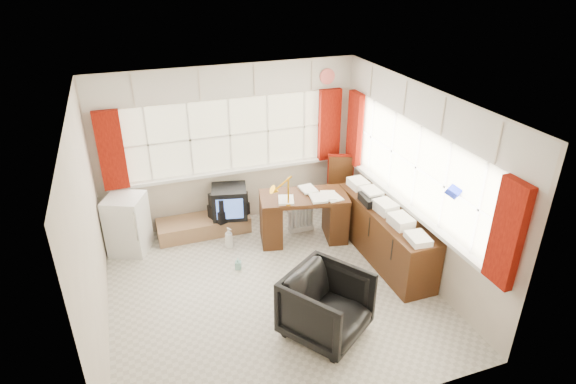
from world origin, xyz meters
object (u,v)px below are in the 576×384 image
Objects in this scene: desk at (303,215)px; mini_fridge at (128,224)px; radiator at (301,217)px; task_chair at (340,185)px; credenza at (384,233)px; crt_tv at (229,202)px; office_chair at (326,306)px; tv_bench at (204,226)px; desk_lamp at (288,184)px.

mini_fridge is (-2.49, 0.55, 0.02)m from desk.
mini_fridge reaches higher than radiator.
credenza is at bearing -87.56° from task_chair.
radiator is at bearing -20.72° from crt_tv.
task_chair is at bearing 27.25° from office_chair.
crt_tv is 0.71× the size of mini_fridge.
office_chair is (-0.49, -1.97, -0.02)m from desk.
office_chair is 0.43× the size of credenza.
radiator reaches higher than tv_bench.
office_chair is 1.39× the size of crt_tv.
office_chair is 2.81m from tv_bench.
task_chair is at bearing 17.62° from radiator.
crt_tv is (-1.02, 0.39, 0.26)m from radiator.
task_chair reaches higher than office_chair.
tv_bench is at bearing 175.47° from task_chair.
task_chair is (0.83, 0.50, 0.14)m from desk.
office_chair is at bearing -51.68° from mini_fridge.
desk_lamp is 0.52× the size of mini_fridge.
credenza is 3.65m from mini_fridge.
desk_lamp reaches higher than tv_bench.
tv_bench is (-2.28, 1.52, -0.27)m from credenza.
desk_lamp is 0.32× the size of tv_bench.
desk_lamp reaches higher than mini_fridge.
task_chair is 1.82× the size of radiator.
crt_tv is at bearing 175.52° from task_chair.
crt_tv is (-1.80, 0.14, -0.06)m from task_chair.
office_chair is 1.50× the size of radiator.
desk is 1.62× the size of office_chair.
radiator is 0.28× the size of credenza.
radiator is 1.51m from tv_bench.
tv_bench is (-0.90, 2.65, -0.26)m from office_chair.
task_chair is at bearing 31.01° from desk.
desk is 1.57m from tv_bench.
desk is 0.98× the size of tv_bench.
office_chair is at bearing -103.95° from desk.
office_chair is 2.66m from crt_tv.
tv_bench is at bearing 146.29° from credenza.
task_chair is 0.87m from radiator.
task_chair is 2.27m from tv_bench.
mini_fridge is (-3.32, 0.05, -0.12)m from task_chair.
tv_bench is 1.62× the size of mini_fridge.
desk is 2.55m from mini_fridge.
crt_tv is at bearing 65.78° from office_chair.
task_chair reaches higher than radiator.
desk_lamp is 2.38m from mini_fridge.
crt_tv is at bearing 141.37° from credenza.
desk_lamp is at bearing 150.93° from credenza.
radiator is at bearing 41.63° from office_chair.
desk is 1.33× the size of task_chair.
radiator is 1.12m from crt_tv.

